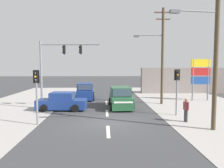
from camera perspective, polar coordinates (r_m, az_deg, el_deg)
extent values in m
plane|color=#3A3A3D|center=(14.95, -1.15, -10.06)|extent=(140.00, 140.00, 0.00)
cube|color=silver|center=(13.03, -1.01, -12.27)|extent=(0.20, 2.40, 0.01)
cube|color=silver|center=(17.87, -1.30, -7.60)|extent=(0.20, 2.40, 0.01)
cube|color=silver|center=(22.78, -1.47, -4.93)|extent=(0.20, 2.40, 0.01)
cube|color=#A39E99|center=(19.24, 26.87, -7.20)|extent=(10.00, 44.00, 0.02)
cube|color=#A39E99|center=(20.58, -25.89, -6.41)|extent=(8.00, 40.00, 0.02)
cylinder|color=#4C3D2B|center=(14.15, 25.57, 8.20)|extent=(0.26, 0.26, 9.57)
cylinder|color=slate|center=(13.78, 21.22, 17.31)|extent=(2.59, 0.40, 0.09)
cube|color=#595B60|center=(13.19, 16.08, 17.72)|extent=(0.59, 0.35, 0.18)
cylinder|color=#4C3D2B|center=(22.39, 13.05, 6.97)|extent=(0.26, 0.26, 9.50)
cube|color=#4C3D2B|center=(22.98, 13.25, 17.75)|extent=(1.80, 0.12, 0.11)
cube|color=#4C3D2B|center=(22.84, 13.22, 16.16)|extent=(1.40, 0.12, 0.10)
cylinder|color=slate|center=(22.38, 9.80, 12.40)|extent=(2.60, 0.29, 0.09)
cube|color=#595B60|center=(22.25, 6.39, 12.31)|extent=(0.58, 0.32, 0.18)
cylinder|color=slate|center=(20.34, -18.00, 2.18)|extent=(0.18, 0.18, 6.00)
cylinder|color=slate|center=(19.75, -10.92, 10.10)|extent=(5.20, 0.34, 0.11)
cube|color=black|center=(19.82, -12.39, 8.75)|extent=(0.21, 0.27, 0.68)
cube|color=black|center=(19.82, -12.39, 8.75)|extent=(0.06, 0.44, 0.84)
sphere|color=black|center=(19.86, -12.74, 9.37)|extent=(0.13, 0.13, 0.13)
sphere|color=orange|center=(19.85, -12.73, 8.74)|extent=(0.13, 0.13, 0.13)
sphere|color=black|center=(19.83, -12.72, 8.10)|extent=(0.13, 0.13, 0.13)
cube|color=black|center=(19.55, -8.17, 8.87)|extent=(0.21, 0.27, 0.68)
cube|color=black|center=(19.55, -8.17, 8.87)|extent=(0.06, 0.44, 0.84)
sphere|color=black|center=(19.58, -8.53, 9.50)|extent=(0.13, 0.13, 0.13)
sphere|color=orange|center=(19.57, -8.52, 8.86)|extent=(0.13, 0.13, 0.13)
sphere|color=black|center=(19.55, -8.52, 8.22)|extent=(0.13, 0.13, 0.13)
cylinder|color=slate|center=(17.53, 16.52, -3.40)|extent=(0.12, 0.12, 2.80)
cube|color=black|center=(17.38, 16.65, 2.29)|extent=(0.26, 0.20, 0.68)
cube|color=black|center=(17.38, 16.65, 2.29)|extent=(0.44, 0.04, 0.84)
sphere|color=black|center=(17.26, 16.79, 3.00)|extent=(0.13, 0.13, 0.13)
sphere|color=orange|center=(17.26, 16.77, 2.28)|extent=(0.13, 0.13, 0.13)
sphere|color=black|center=(17.27, 16.76, 1.55)|extent=(0.13, 0.13, 0.13)
cylinder|color=slate|center=(14.87, -19.00, -4.88)|extent=(0.12, 0.12, 2.80)
cube|color=black|center=(14.69, -19.18, 1.83)|extent=(0.30, 0.26, 0.68)
cube|color=black|center=(14.69, -19.18, 1.83)|extent=(0.44, 0.14, 0.84)
sphere|color=black|center=(14.58, -19.45, 2.67)|extent=(0.13, 0.13, 0.13)
sphere|color=orange|center=(14.58, -19.42, 1.81)|extent=(0.13, 0.13, 0.13)
sphere|color=black|center=(14.60, -19.40, 0.95)|extent=(0.13, 0.13, 0.13)
cylinder|color=slate|center=(25.56, 20.38, 1.00)|extent=(0.16, 0.16, 4.60)
cylinder|color=slate|center=(26.26, 23.81, 0.99)|extent=(0.16, 0.16, 4.60)
cube|color=yellow|center=(25.86, 22.24, 5.09)|extent=(2.10, 0.14, 0.84)
cube|color=red|center=(25.86, 22.18, 2.98)|extent=(2.10, 0.14, 0.84)
cube|color=#1E4793|center=(25.90, 22.11, 0.88)|extent=(2.10, 0.14, 0.84)
cube|color=gray|center=(32.52, 18.15, 0.90)|extent=(12.00, 1.00, 3.60)
cube|color=#235633|center=(20.11, 2.27, -4.40)|extent=(1.94, 4.54, 1.00)
cube|color=#235633|center=(20.18, 2.22, -1.84)|extent=(1.78, 2.74, 0.76)
cube|color=#384756|center=(18.83, 2.63, -2.31)|extent=(1.58, 0.10, 0.65)
cube|color=#384756|center=(21.54, 1.87, -1.43)|extent=(1.55, 0.10, 0.61)
cube|color=white|center=(17.84, 2.99, -4.83)|extent=(1.56, 0.08, 0.14)
cylinder|color=black|center=(18.90, 5.48, -5.84)|extent=(0.24, 0.72, 0.72)
cylinder|color=black|center=(18.71, -0.13, -5.93)|extent=(0.24, 0.72, 0.72)
cylinder|color=black|center=(21.62, 4.34, -4.51)|extent=(0.24, 0.72, 0.72)
cylinder|color=black|center=(21.46, -0.55, -4.57)|extent=(0.24, 0.72, 0.72)
cube|color=navy|center=(25.49, -7.02, -2.51)|extent=(2.09, 4.60, 1.00)
cube|color=navy|center=(25.20, -7.05, -0.58)|extent=(1.87, 2.79, 0.76)
cube|color=#384756|center=(26.56, -6.96, -0.31)|extent=(1.58, 0.15, 0.65)
cube|color=#384756|center=(23.84, -7.15, -0.88)|extent=(1.55, 0.15, 0.61)
cube|color=white|center=(27.72, -6.88, -1.47)|extent=(1.56, 0.13, 0.14)
cylinder|color=black|center=(26.95, -8.88, -2.73)|extent=(0.26, 0.73, 0.72)
cylinder|color=black|center=(26.90, -4.96, -2.71)|extent=(0.26, 0.73, 0.72)
cylinder|color=black|center=(24.19, -9.29, -3.58)|extent=(0.26, 0.73, 0.72)
cylinder|color=black|center=(24.13, -4.92, -3.55)|extent=(0.26, 0.73, 0.72)
cube|color=navy|center=(19.48, -12.96, -5.09)|extent=(4.27, 1.89, 0.80)
cube|color=navy|center=(19.37, -12.85, -3.02)|extent=(1.97, 1.64, 0.62)
cube|color=#384756|center=(19.61, -15.61, -2.98)|extent=(0.12, 1.44, 0.53)
cube|color=#384756|center=(19.17, -10.03, -3.06)|extent=(0.12, 1.41, 0.50)
cube|color=white|center=(20.05, -18.89, -4.43)|extent=(0.10, 1.45, 0.14)
cylinder|color=black|center=(19.07, -17.37, -6.07)|extent=(0.65, 0.22, 0.64)
cylinder|color=black|center=(20.67, -15.92, -5.21)|extent=(0.65, 0.22, 0.64)
cylinder|color=black|center=(18.44, -9.60, -6.28)|extent=(0.65, 0.22, 0.64)
cylinder|color=black|center=(20.09, -8.75, -5.37)|extent=(0.65, 0.22, 0.64)
cylinder|color=#333338|center=(15.90, 18.54, -7.85)|extent=(0.14, 0.14, 0.84)
cylinder|color=#333338|center=(15.75, 18.92, -7.98)|extent=(0.14, 0.14, 0.84)
cube|color=brown|center=(15.69, 18.79, -5.42)|extent=(0.30, 0.40, 0.56)
sphere|color=#9E7051|center=(15.63, 18.83, -3.97)|extent=(0.22, 0.22, 0.22)
cylinder|color=brown|center=(15.88, 18.30, -5.29)|extent=(0.09, 0.09, 0.54)
cylinder|color=brown|center=(15.50, 19.30, -5.55)|extent=(0.09, 0.09, 0.54)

